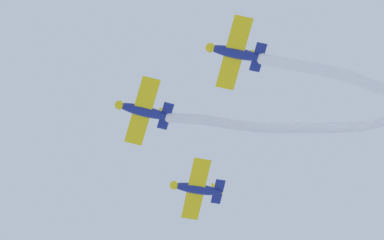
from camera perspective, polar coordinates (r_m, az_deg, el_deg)
airplane_lead at (r=65.92m, az=-3.50°, el=0.65°), size 4.79×6.39×1.59m
smoke_trail_lead at (r=69.12m, az=7.44°, el=-0.28°), size 22.42×2.98×4.95m
airplane_left_wing at (r=63.55m, az=3.01°, el=4.76°), size 4.72×6.34×1.59m
smoke_trail_left_wing at (r=65.01m, az=13.17°, el=2.43°), size 19.99×1.30×2.94m
airplane_right_wing at (r=70.18m, az=0.31°, el=-4.86°), size 4.67×6.29×1.59m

